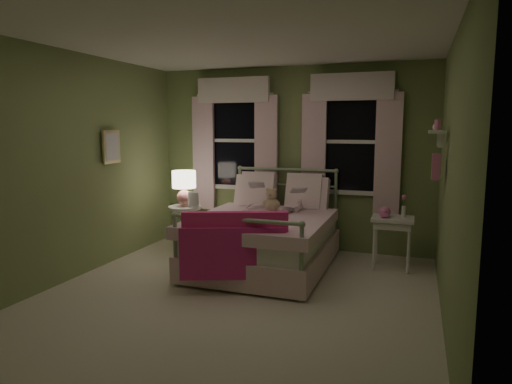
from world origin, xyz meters
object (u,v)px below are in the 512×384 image
at_px(child_left, 256,189).
at_px(nightstand_left, 185,222).
at_px(child_right, 296,193).
at_px(teddy_bear, 272,202).
at_px(bed, 265,237).
at_px(nightstand_right, 393,225).
at_px(table_lamp, 184,185).

bearing_deg(child_left, nightstand_left, 15.42).
height_order(child_right, teddy_bear, child_right).
bearing_deg(bed, teddy_bear, 90.00).
height_order(nightstand_left, nightstand_right, same).
bearing_deg(child_right, nightstand_left, 21.36).
relative_size(child_right, table_lamp, 1.34).
bearing_deg(nightstand_right, child_right, -178.64).
height_order(child_left, table_lamp, child_left).
bearing_deg(nightstand_right, teddy_bear, -172.89).
bearing_deg(table_lamp, child_right, 4.57).
distance_m(bed, nightstand_right, 1.58).
height_order(bed, nightstand_right, bed).
bearing_deg(bed, child_left, 123.60).
height_order(bed, child_right, child_right).
relative_size(bed, child_right, 3.10).
height_order(child_right, nightstand_right, child_right).
bearing_deg(child_left, nightstand_right, -170.74).
bearing_deg(nightstand_right, child_left, -179.07).
height_order(bed, teddy_bear, bed).
xyz_separation_m(child_left, nightstand_right, (1.78, 0.03, -0.38)).
bearing_deg(child_right, bed, 73.19).
bearing_deg(nightstand_left, bed, -12.92).
xyz_separation_m(nightstand_left, nightstand_right, (2.79, 0.15, 0.13)).
distance_m(child_right, nightstand_right, 1.27).
bearing_deg(child_left, bed, 131.93).
height_order(teddy_bear, table_lamp, table_lamp).
xyz_separation_m(bed, teddy_bear, (-0.00, 0.26, 0.41)).
distance_m(child_left, child_right, 0.56).
relative_size(bed, table_lamp, 4.16).
distance_m(bed, child_right, 0.72).
bearing_deg(teddy_bear, nightstand_left, 178.54).
height_order(child_left, child_right, child_left).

